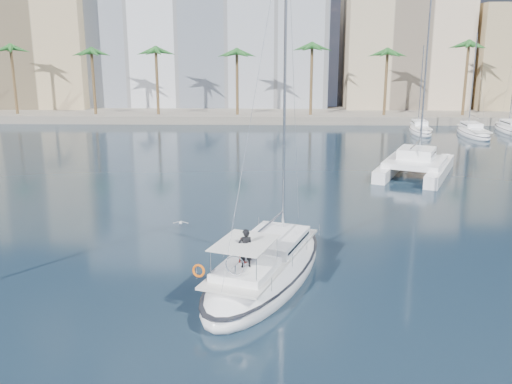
{
  "coord_description": "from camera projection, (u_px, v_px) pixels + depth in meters",
  "views": [
    {
      "loc": [
        -0.52,
        -30.96,
        12.14
      ],
      "look_at": [
        -1.34,
        1.5,
        3.53
      ],
      "focal_mm": 40.0,
      "sensor_mm": 36.0,
      "label": 1
    }
  ],
  "objects": [
    {
      "name": "seagull",
      "position": [
        181.0,
        223.0,
        38.0
      ],
      "size": [
        1.05,
        0.45,
        0.19
      ],
      "color": "silver",
      "rests_on": "ground"
    },
    {
      "name": "moored_yacht_b",
      "position": [
        473.0,
        135.0,
        75.85
      ],
      "size": [
        3.32,
        10.83,
        13.72
      ],
      "primitive_type": null,
      "rotation": [
        0.0,
        0.0,
        -0.02
      ],
      "color": "white",
      "rests_on": "ground"
    },
    {
      "name": "building_tan_left",
      "position": [
        30.0,
        48.0,
        97.89
      ],
      "size": [
        22.0,
        14.0,
        22.0
      ],
      "primitive_type": "cube",
      "color": "tan",
      "rests_on": "ground"
    },
    {
      "name": "catamaran",
      "position": [
        416.0,
        163.0,
        53.33
      ],
      "size": [
        9.63,
        12.53,
        16.46
      ],
      "rotation": [
        0.0,
        0.0,
        -0.41
      ],
      "color": "white",
      "rests_on": "ground"
    },
    {
      "name": "palm_centre",
      "position": [
        274.0,
        54.0,
        85.46
      ],
      "size": [
        3.6,
        3.6,
        12.3
      ],
      "color": "brown",
      "rests_on": "ground"
    },
    {
      "name": "ground",
      "position": [
        278.0,
        258.0,
        33.01
      ],
      "size": [
        160.0,
        160.0,
        0.0
      ],
      "primitive_type": "plane",
      "color": "black",
      "rests_on": "ground"
    },
    {
      "name": "main_sloop",
      "position": [
        266.0,
        270.0,
        29.79
      ],
      "size": [
        8.41,
        13.84,
        19.59
      ],
      "rotation": [
        0.0,
        0.0,
        -0.34
      ],
      "color": "white",
      "rests_on": "ground"
    },
    {
      "name": "building_modern",
      "position": [
        206.0,
        30.0,
        100.26
      ],
      "size": [
        42.0,
        16.0,
        28.0
      ],
      "primitive_type": "cube",
      "color": "silver",
      "rests_on": "ground"
    },
    {
      "name": "quay",
      "position": [
        274.0,
        115.0,
        91.8
      ],
      "size": [
        120.0,
        14.0,
        1.2
      ],
      "primitive_type": "cube",
      "color": "gray",
      "rests_on": "ground"
    },
    {
      "name": "building_beige",
      "position": [
        402.0,
        54.0,
        97.55
      ],
      "size": [
        20.0,
        14.0,
        20.0
      ],
      "primitive_type": "cube",
      "color": "beige",
      "rests_on": "ground"
    },
    {
      "name": "palm_left",
      "position": [
        50.0,
        54.0,
        86.29
      ],
      "size": [
        3.6,
        3.6,
        12.3
      ],
      "color": "brown",
      "rests_on": "ground"
    },
    {
      "name": "moored_yacht_a",
      "position": [
        420.0,
        133.0,
        77.94
      ],
      "size": [
        3.37,
        9.52,
        11.9
      ],
      "primitive_type": null,
      "rotation": [
        0.0,
        0.0,
        -0.07
      ],
      "color": "white",
      "rests_on": "ground"
    },
    {
      "name": "palm_right",
      "position": [
        503.0,
        54.0,
        84.63
      ],
      "size": [
        3.6,
        3.6,
        12.3
      ],
      "color": "brown",
      "rests_on": "ground"
    }
  ]
}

